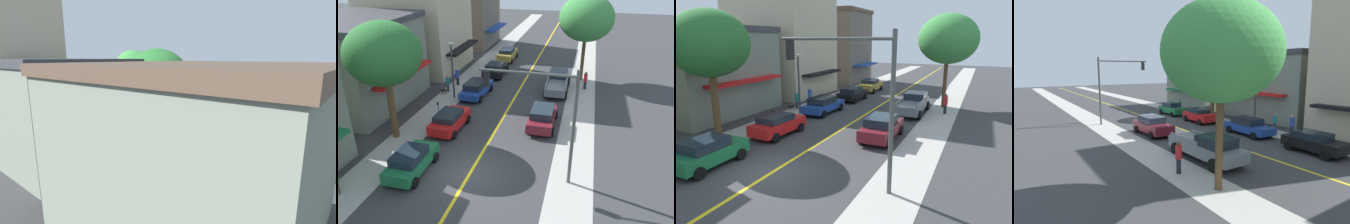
% 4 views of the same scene
% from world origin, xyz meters
% --- Properties ---
extents(ground_plane, '(140.00, 140.00, 0.00)m').
position_xyz_m(ground_plane, '(0.00, 0.00, 0.00)').
color(ground_plane, '#38383A').
extents(sidewalk_left, '(2.62, 126.00, 0.01)m').
position_xyz_m(sidewalk_left, '(-6.07, 0.00, 0.00)').
color(sidewalk_left, '#ADA8A0').
rests_on(sidewalk_left, ground).
extents(sidewalk_right, '(2.62, 126.00, 0.01)m').
position_xyz_m(sidewalk_right, '(6.07, 0.00, 0.00)').
color(sidewalk_right, '#ADA8A0').
rests_on(sidewalk_right, ground).
extents(road_centerline_stripe, '(0.20, 126.00, 0.00)m').
position_xyz_m(road_centerline_stripe, '(0.00, 0.00, 0.00)').
color(road_centerline_stripe, yellow).
rests_on(road_centerline_stripe, ground).
extents(pale_office_building, '(11.17, 10.32, 7.49)m').
position_xyz_m(pale_office_building, '(-13.03, -4.87, 3.75)').
color(pale_office_building, gray).
rests_on(pale_office_building, ground).
extents(tan_rowhouse, '(9.22, 10.72, 7.62)m').
position_xyz_m(tan_rowhouse, '(-13.03, 7.92, 3.82)').
color(tan_rowhouse, gray).
rests_on(tan_rowhouse, ground).
extents(street_tree_left_near, '(5.48, 5.48, 8.85)m').
position_xyz_m(street_tree_left_near, '(5.82, 19.13, 6.51)').
color(street_tree_left_near, brown).
rests_on(street_tree_left_near, ground).
extents(street_tree_right_corner, '(5.08, 5.08, 8.42)m').
position_xyz_m(street_tree_right_corner, '(-6.87, 3.05, 6.22)').
color(street_tree_right_corner, brown).
rests_on(street_tree_right_corner, ground).
extents(fire_hydrant, '(0.44, 0.24, 0.75)m').
position_xyz_m(fire_hydrant, '(-5.18, 0.04, 0.37)').
color(fire_hydrant, silver).
rests_on(fire_hydrant, ground).
extents(parking_meter, '(0.12, 0.18, 1.29)m').
position_xyz_m(parking_meter, '(-5.25, 6.96, 0.86)').
color(parking_meter, '#4C4C51').
rests_on(parking_meter, ground).
extents(traffic_light_mast, '(5.38, 0.32, 6.92)m').
position_xyz_m(traffic_light_mast, '(4.34, 0.60, 4.66)').
color(traffic_light_mast, '#474C47').
rests_on(traffic_light_mast, ground).
extents(street_lamp, '(0.70, 0.36, 5.29)m').
position_xyz_m(street_lamp, '(-5.52, 11.02, 3.36)').
color(street_lamp, '#38383D').
rests_on(street_lamp, ground).
extents(red_sedan_left_curb, '(2.15, 4.21, 1.48)m').
position_xyz_m(red_sedan_left_curb, '(-3.43, 5.08, 0.79)').
color(red_sedan_left_curb, red).
rests_on(red_sedan_left_curb, ground).
extents(maroon_sedan_right_curb, '(2.12, 4.48, 1.62)m').
position_xyz_m(maroon_sedan_right_curb, '(3.37, 7.35, 0.84)').
color(maroon_sedan_right_curb, maroon).
rests_on(maroon_sedan_right_curb, ground).
extents(green_sedan_left_curb, '(1.97, 4.12, 1.55)m').
position_xyz_m(green_sedan_left_curb, '(-3.48, -0.71, 0.81)').
color(green_sedan_left_curb, '#196638').
rests_on(green_sedan_left_curb, ground).
extents(blue_sedan_left_curb, '(2.22, 4.66, 1.50)m').
position_xyz_m(blue_sedan_left_curb, '(-3.65, 12.03, 0.78)').
color(blue_sedan_left_curb, '#1E429E').
rests_on(blue_sedan_left_curb, ground).
extents(black_sedan_left_curb, '(2.19, 4.18, 1.43)m').
position_xyz_m(black_sedan_left_curb, '(-3.53, 18.24, 0.76)').
color(black_sedan_left_curb, black).
rests_on(black_sedan_left_curb, ground).
extents(grey_pickup_truck, '(2.24, 5.92, 1.74)m').
position_xyz_m(grey_pickup_truck, '(3.67, 15.51, 0.88)').
color(grey_pickup_truck, slate).
rests_on(grey_pickup_truck, ground).
extents(pedestrian_green_shirt, '(0.36, 0.36, 1.58)m').
position_xyz_m(pedestrian_green_shirt, '(-6.52, -3.60, 0.83)').
color(pedestrian_green_shirt, brown).
rests_on(pedestrian_green_shirt, ground).
extents(pedestrian_teal_shirt, '(0.33, 0.33, 1.68)m').
position_xyz_m(pedestrian_teal_shirt, '(-6.74, 12.39, 0.89)').
color(pedestrian_teal_shirt, '#33384C').
rests_on(pedestrian_teal_shirt, ground).
extents(pedestrian_blue_shirt, '(0.39, 0.39, 1.83)m').
position_xyz_m(pedestrian_blue_shirt, '(-6.50, 14.37, 0.96)').
color(pedestrian_blue_shirt, black).
rests_on(pedestrian_blue_shirt, ground).
extents(pedestrian_red_shirt, '(0.36, 0.36, 1.82)m').
position_xyz_m(pedestrian_red_shirt, '(6.33, 16.37, 0.97)').
color(pedestrian_red_shirt, black).
rests_on(pedestrian_red_shirt, ground).
extents(small_dog, '(0.61, 0.54, 0.50)m').
position_xyz_m(small_dog, '(-6.90, 11.71, 0.33)').
color(small_dog, black).
rests_on(small_dog, ground).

